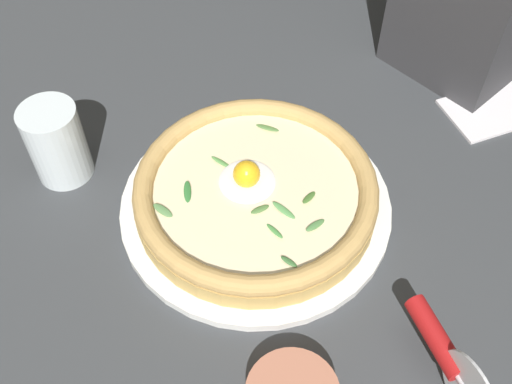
{
  "coord_description": "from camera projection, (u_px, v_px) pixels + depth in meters",
  "views": [
    {
      "loc": [
        0.25,
        -0.36,
        0.6
      ],
      "look_at": [
        -0.02,
        0.0,
        0.03
      ],
      "focal_mm": 42.62,
      "sensor_mm": 36.0,
      "label": 1
    }
  ],
  "objects": [
    {
      "name": "drinking_glass",
      "position": [
        58.0,
        147.0,
        0.76
      ],
      "size": [
        0.07,
        0.07,
        0.11
      ],
      "color": "silver",
      "rests_on": "ground"
    },
    {
      "name": "pizza_cutter",
      "position": [
        448.0,
        357.0,
        0.59
      ],
      "size": [
        0.13,
        0.09,
        0.09
      ],
      "color": "silver",
      "rests_on": "ground"
    },
    {
      "name": "ground_plane",
      "position": [
        271.0,
        225.0,
        0.76
      ],
      "size": [
        2.4,
        2.4,
        0.03
      ],
      "primitive_type": "cube",
      "color": "#393C3F",
      "rests_on": "ground"
    },
    {
      "name": "folded_napkin",
      "position": [
        495.0,
        108.0,
        0.86
      ],
      "size": [
        0.15,
        0.17,
        0.01
      ],
      "primitive_type": "cube",
      "rotation": [
        0.0,
        0.0,
        1.01
      ],
      "color": "white",
      "rests_on": "ground"
    },
    {
      "name": "pizza",
      "position": [
        256.0,
        191.0,
        0.73
      ],
      "size": [
        0.29,
        0.29,
        0.06
      ],
      "color": "tan",
      "rests_on": "pizza_plate"
    },
    {
      "name": "pizza_plate",
      "position": [
        256.0,
        205.0,
        0.75
      ],
      "size": [
        0.33,
        0.33,
        0.01
      ],
      "primitive_type": "cylinder",
      "color": "white",
      "rests_on": "ground"
    }
  ]
}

